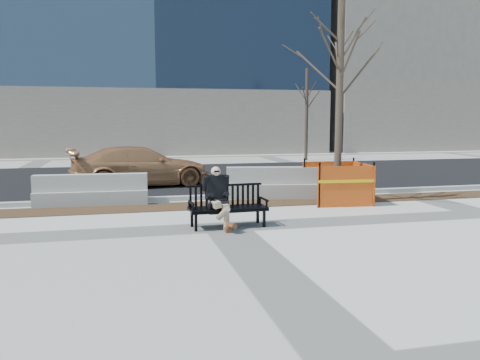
% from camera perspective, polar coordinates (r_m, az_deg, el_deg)
% --- Properties ---
extents(ground, '(120.00, 120.00, 0.00)m').
position_cam_1_polar(ground, '(10.23, -1.65, -5.46)').
color(ground, beige).
rests_on(ground, ground).
extents(mulch_strip, '(40.00, 1.20, 0.02)m').
position_cam_1_polar(mulch_strip, '(12.74, -4.06, -2.95)').
color(mulch_strip, '#47301C').
rests_on(mulch_strip, ground).
extents(asphalt_street, '(60.00, 10.40, 0.01)m').
position_cam_1_polar(asphalt_street, '(18.82, -7.16, 0.28)').
color(asphalt_street, black).
rests_on(asphalt_street, ground).
extents(curb, '(60.00, 0.25, 0.12)m').
position_cam_1_polar(curb, '(13.65, -4.72, -2.04)').
color(curb, '#9E9B93').
rests_on(curb, ground).
extents(bench, '(1.67, 0.67, 0.88)m').
position_cam_1_polar(bench, '(10.25, -1.40, -5.44)').
color(bench, black).
rests_on(bench, ground).
extents(seated_man, '(0.58, 0.92, 1.25)m').
position_cam_1_polar(seated_man, '(10.24, -2.67, -5.46)').
color(seated_man, black).
rests_on(seated_man, ground).
extents(tree_fence, '(2.49, 2.49, 5.69)m').
position_cam_1_polar(tree_fence, '(13.45, 11.14, -2.55)').
color(tree_fence, orange).
rests_on(tree_fence, ground).
extents(sedan, '(4.79, 2.55, 1.32)m').
position_cam_1_polar(sedan, '(16.64, -11.37, -0.71)').
color(sedan, '#AB7245').
rests_on(sedan, ground).
extents(jersey_barrier_left, '(2.87, 0.69, 0.82)m').
position_cam_1_polar(jersey_barrier_left, '(13.34, -16.77, -2.80)').
color(jersey_barrier_left, '#A8A69D').
rests_on(jersey_barrier_left, ground).
extents(jersey_barrier_right, '(3.18, 1.20, 0.89)m').
position_cam_1_polar(jersey_barrier_right, '(13.94, 4.88, -2.10)').
color(jersey_barrier_right, '#A29F97').
rests_on(jersey_barrier_right, ground).
extents(far_tree_right, '(2.37, 2.37, 5.24)m').
position_cam_1_polar(far_tree_right, '(26.70, 7.63, 2.28)').
color(far_tree_right, '#42342A').
rests_on(far_tree_right, ground).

